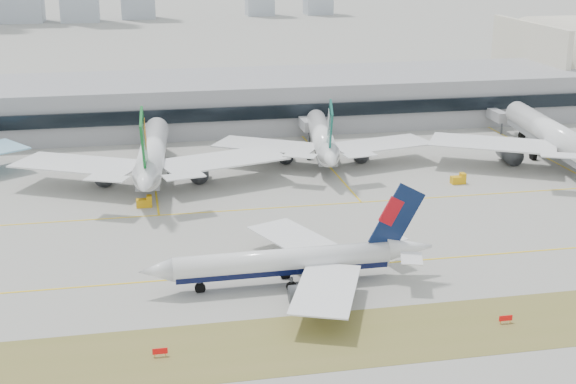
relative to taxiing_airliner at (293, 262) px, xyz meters
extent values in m
plane|color=gray|center=(7.65, 10.84, -4.23)|extent=(3000.00, 3000.00, 0.00)
cube|color=olive|center=(7.65, -21.16, -4.21)|extent=(360.00, 18.00, 0.06)
cube|color=yellow|center=(7.65, 5.84, -4.20)|extent=(360.00, 0.45, 0.04)
cube|color=yellow|center=(7.65, 40.84, -4.20)|extent=(360.00, 0.45, 0.04)
cylinder|color=white|center=(-1.92, -0.02, 0.33)|extent=(37.90, 4.53, 4.14)
cube|color=black|center=(-1.92, -0.02, -0.81)|extent=(37.13, 3.91, 1.86)
cone|color=white|center=(-23.73, -0.25, 0.33)|extent=(5.83, 4.20, 4.14)
cone|color=white|center=(21.22, 0.22, 0.84)|extent=(8.45, 4.23, 4.14)
cube|color=white|center=(2.84, 11.51, -0.30)|extent=(16.47, 22.43, 0.25)
cube|color=white|center=(19.58, 5.59, 1.15)|extent=(5.34, 6.67, 0.17)
cylinder|color=#3F4247|center=(0.76, 7.66, -2.57)|extent=(6.34, 3.17, 3.10)
cube|color=#3F4247|center=(0.76, 7.66, -1.33)|extent=(2.63, 0.34, 1.45)
cube|color=white|center=(3.08, -11.45, -0.30)|extent=(16.15, 22.41, 0.25)
cube|color=white|center=(19.70, -5.18, 1.15)|extent=(5.24, 6.63, 0.17)
cylinder|color=#3F4247|center=(0.92, -7.64, -2.57)|extent=(6.34, 3.17, 3.10)
cube|color=#3F4247|center=(0.92, -7.64, -1.33)|extent=(2.63, 0.34, 1.45)
cube|color=#0A183E|center=(18.59, 0.19, 6.62)|extent=(10.23, 0.48, 12.96)
cube|color=#AC0B16|center=(17.54, 0.18, 8.02)|extent=(4.62, 0.50, 5.56)
cylinder|color=#3F4247|center=(-16.30, -0.17, -2.99)|extent=(0.50, 0.50, 2.48)
cylinder|color=black|center=(-16.30, -0.17, -3.50)|extent=(1.87, 0.74, 1.86)
cylinder|color=#3F4247|center=(-0.84, -2.70, -2.99)|extent=(0.50, 0.50, 2.48)
cylinder|color=black|center=(-0.84, -2.70, -3.50)|extent=(1.87, 0.74, 1.86)
cylinder|color=#3F4247|center=(-0.89, 2.68, -2.99)|extent=(0.50, 0.50, 2.48)
cylinder|color=black|center=(-0.89, 2.68, -3.50)|extent=(1.87, 0.74, 1.86)
cylinder|color=white|center=(-21.56, 70.04, 2.75)|extent=(10.55, 48.33, 6.34)
cube|color=slate|center=(-21.56, 70.04, 1.01)|extent=(9.52, 47.29, 2.85)
cone|color=white|center=(-19.12, 97.57, 2.75)|extent=(6.97, 7.86, 6.34)
cone|color=white|center=(-24.14, 40.85, 3.54)|extent=(7.26, 11.17, 6.34)
cube|color=white|center=(-5.12, 61.52, 1.80)|extent=(33.19, 22.22, 0.38)
cube|color=white|center=(-15.75, 42.11, 4.02)|extent=(9.70, 6.53, 0.25)
cylinder|color=#3F4247|center=(-10.53, 65.18, -1.69)|extent=(5.44, 8.38, 4.76)
cube|color=#3F4247|center=(-10.53, 65.18, 0.21)|extent=(0.77, 3.36, 2.22)
cube|color=white|center=(-39.24, 64.54, 1.80)|extent=(33.46, 26.28, 0.38)
cube|color=white|center=(-32.18, 43.57, 4.02)|extent=(10.00, 7.77, 0.25)
cylinder|color=#3F4247|center=(-33.27, 67.19, -1.69)|extent=(5.44, 8.38, 4.76)
cube|color=#3F4247|center=(-33.27, 67.19, 0.21)|extent=(0.77, 3.36, 2.22)
cube|color=#0D5D21|center=(-23.85, 44.17, 11.08)|extent=(1.74, 13.26, 17.01)
cube|color=orange|center=(-23.73, 45.49, 12.93)|extent=(1.22, 6.02, 7.28)
cylinder|color=#3F4247|center=(-19.95, 88.19, -2.32)|extent=(0.76, 0.76, 3.81)
cylinder|color=black|center=(-19.95, 88.19, -3.12)|extent=(1.36, 2.94, 2.85)
cylinder|color=#3F4247|center=(-25.78, 69.08, -2.32)|extent=(0.76, 0.76, 3.81)
cylinder|color=black|center=(-25.78, 69.08, -3.12)|extent=(1.36, 2.94, 2.85)
cylinder|color=#3F4247|center=(-17.57, 68.35, -2.32)|extent=(0.76, 0.76, 3.81)
cylinder|color=black|center=(-17.57, 68.35, -3.12)|extent=(1.36, 2.94, 2.85)
cylinder|color=white|center=(24.25, 79.94, 1.93)|extent=(12.03, 42.65, 5.59)
cube|color=slate|center=(24.25, 79.94, 0.39)|extent=(11.07, 41.68, 2.52)
cone|color=white|center=(28.00, 104.02, 1.93)|extent=(6.52, 7.24, 5.59)
cone|color=white|center=(20.28, 54.40, 2.62)|extent=(6.97, 10.15, 5.59)
cube|color=white|center=(38.22, 71.48, 1.09)|extent=(28.95, 18.10, 0.34)
cube|color=white|center=(27.74, 55.02, 3.04)|extent=(8.39, 5.31, 0.22)
cylinder|color=#3F4247|center=(33.68, 75.02, -1.99)|extent=(5.23, 7.61, 4.20)
cube|color=#3F4247|center=(33.68, 75.02, -0.31)|extent=(0.87, 2.97, 1.96)
cube|color=white|center=(8.38, 76.13, 1.09)|extent=(29.36, 24.33, 0.34)
cube|color=white|center=(13.37, 57.26, 3.04)|extent=(8.84, 7.20, 0.22)
cylinder|color=#3F4247|center=(13.78, 78.12, -1.99)|extent=(5.23, 7.61, 4.20)
cube|color=#3F4247|center=(13.78, 78.12, -0.31)|extent=(0.87, 2.97, 1.96)
cube|color=#125247|center=(20.73, 57.30, 9.27)|extent=(2.30, 11.64, 15.00)
cube|color=#ADB4B7|center=(20.91, 58.46, 10.90)|extent=(1.42, 5.31, 6.42)
cylinder|color=#3F4247|center=(26.73, 95.82, -2.55)|extent=(0.67, 0.67, 3.36)
cylinder|color=black|center=(26.73, 95.82, -3.25)|extent=(1.35, 2.64, 2.52)
cylinder|color=#3F4247|center=(20.48, 79.34, -2.55)|extent=(0.67, 0.67, 3.36)
cylinder|color=black|center=(20.48, 79.34, -3.25)|extent=(1.35, 2.64, 2.52)
cylinder|color=#3F4247|center=(27.67, 78.22, -2.55)|extent=(0.67, 0.67, 3.36)
cylinder|color=black|center=(27.67, 78.22, -3.25)|extent=(1.35, 2.64, 2.52)
cylinder|color=white|center=(84.71, 67.95, 3.08)|extent=(12.42, 50.68, 6.65)
cube|color=slate|center=(84.71, 67.95, 1.26)|extent=(11.32, 49.57, 2.99)
cone|color=white|center=(88.07, 96.72, 3.08)|extent=(7.49, 8.40, 6.65)
cube|color=white|center=(66.03, 62.70, 2.09)|extent=(35.01, 28.13, 0.40)
cube|color=white|center=(72.82, 40.53, 4.41)|extent=(10.50, 8.32, 0.27)
cylinder|color=#3F4247|center=(72.36, 65.31, -1.57)|extent=(5.92, 8.90, 4.99)
cube|color=#3F4247|center=(72.36, 65.31, 0.43)|extent=(0.90, 3.52, 2.33)
cylinder|color=#3F4247|center=(86.93, 86.92, -2.23)|extent=(0.80, 0.80, 3.99)
cylinder|color=black|center=(86.93, 86.92, -3.06)|extent=(1.50, 3.11, 2.99)
cylinder|color=#3F4247|center=(80.26, 67.06, -2.23)|extent=(0.80, 0.80, 3.99)
cylinder|color=black|center=(80.26, 67.06, -3.06)|extent=(1.50, 3.11, 2.99)
cylinder|color=#3F4247|center=(88.84, 66.06, -2.23)|extent=(0.80, 0.80, 3.99)
cylinder|color=black|center=(88.84, 66.06, -3.06)|extent=(1.50, 3.11, 2.99)
cube|color=gray|center=(7.65, 125.84, 3.27)|extent=(280.00, 42.00, 15.00)
cube|color=black|center=(7.65, 104.34, 3.72)|extent=(280.00, 1.20, 4.00)
cube|color=beige|center=(117.65, 145.84, 9.87)|extent=(2.00, 57.00, 27.90)
cube|color=red|center=(-24.02, -21.16, -3.33)|extent=(2.20, 0.15, 0.90)
cylinder|color=orange|center=(-24.82, -21.16, -3.98)|extent=(0.10, 0.10, 0.50)
cylinder|color=orange|center=(-23.22, -21.16, -3.98)|extent=(0.10, 0.10, 0.50)
cube|color=red|center=(29.79, -21.16, -3.33)|extent=(2.20, 0.15, 0.90)
cylinder|color=orange|center=(28.99, -21.16, -3.98)|extent=(0.10, 0.10, 0.50)
cylinder|color=orange|center=(30.59, -21.16, -3.98)|extent=(0.10, 0.10, 0.50)
cube|color=#DA9B0B|center=(51.57, 50.22, -3.33)|extent=(3.50, 2.00, 1.80)
cube|color=#DA9B0B|center=(52.77, 50.22, -2.13)|extent=(1.20, 1.80, 1.00)
cylinder|color=black|center=(50.37, 49.42, -3.88)|extent=(0.70, 0.30, 0.70)
cylinder|color=black|center=(50.37, 51.02, -3.88)|extent=(0.70, 0.30, 0.70)
cylinder|color=black|center=(52.77, 49.42, -3.88)|extent=(0.70, 0.30, 0.70)
cylinder|color=black|center=(52.77, 51.02, -3.88)|extent=(0.70, 0.30, 0.70)
cube|color=#DA9B0B|center=(-24.54, 47.30, -3.33)|extent=(3.50, 2.00, 1.80)
cube|color=#DA9B0B|center=(-23.34, 47.30, -2.13)|extent=(1.20, 1.80, 1.00)
cylinder|color=black|center=(-25.74, 46.50, -3.88)|extent=(0.70, 0.30, 0.70)
cylinder|color=black|center=(-25.74, 48.10, -3.88)|extent=(0.70, 0.30, 0.70)
cylinder|color=black|center=(-23.34, 46.50, -3.88)|extent=(0.70, 0.30, 0.70)
cylinder|color=black|center=(-23.34, 48.10, -3.88)|extent=(0.70, 0.30, 0.70)
camera|label=1|loc=(-25.88, -126.02, 54.22)|focal=50.00mm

